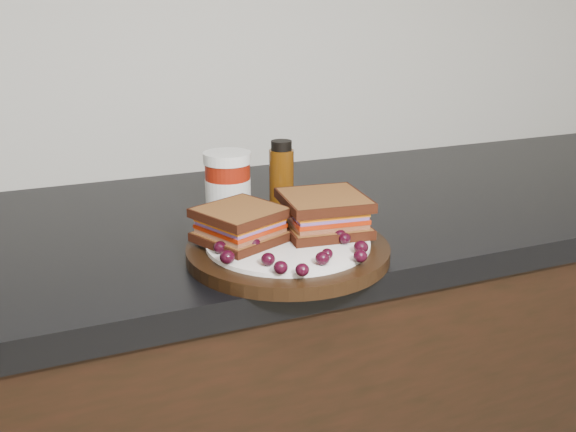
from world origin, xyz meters
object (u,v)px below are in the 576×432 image
Objects in this scene: plate at (288,251)px; sandwich_left at (240,225)px; condiment_jar at (228,187)px; oil_bottle at (281,174)px.

plate is 2.73× the size of sandwich_left.
sandwich_left is at bearing -101.89° from condiment_jar.
plate is 0.19m from condiment_jar.
sandwich_left is at bearing -126.40° from oil_bottle.
condiment_jar is 0.96× the size of oil_bottle.
plate is at bearing -46.91° from sandwich_left.
sandwich_left is (-0.06, 0.03, 0.04)m from plate.
condiment_jar is at bearing 54.92° from sandwich_left.
sandwich_left is 0.88× the size of oil_bottle.
oil_bottle is at bearing 69.90° from plate.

